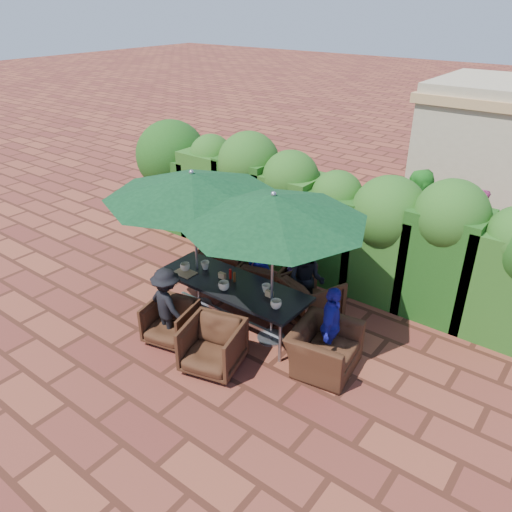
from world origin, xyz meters
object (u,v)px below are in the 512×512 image
Objects in this scene: chair_far_mid at (265,277)px; chair_far_left at (226,262)px; chair_near_left at (170,320)px; umbrella_left at (192,185)px; chair_near_right at (213,344)px; chair_far_right at (311,296)px; chair_end_right at (325,342)px; dining_table at (233,287)px; umbrella_right at (273,208)px.

chair_far_left is at bearing -7.88° from chair_far_mid.
umbrella_left is at bearing 95.06° from chair_near_left.
chair_near_right reaches higher than chair_far_mid.
chair_far_left reaches higher than chair_far_mid.
chair_end_right is at bearing 152.11° from chair_far_right.
chair_near_right is at bearing 119.18° from chair_end_right.
dining_table is 0.92× the size of umbrella_left.
chair_near_left is at bearing 66.71° from chair_far_mid.
umbrella_left is 3.44× the size of chair_near_right.
chair_end_right is at bearing 139.15° from chair_far_mid.
chair_far_mid is 1.00m from chair_far_right.
umbrella_right is at bearing -0.17° from umbrella_left.
umbrella_left is (-0.79, 0.03, 1.54)m from dining_table.
dining_table is 3.19× the size of chair_far_mid.
umbrella_right is at bearing 1.77° from dining_table.
dining_table is 1.34m from chair_far_left.
umbrella_right reaches higher than chair_far_right.
chair_far_mid is at bearing 51.89° from chair_end_right.
chair_end_right reaches higher than chair_far_left.
dining_table is 3.54× the size of chair_near_left.
umbrella_right is 3.16× the size of chair_far_left.
chair_far_mid is 0.81× the size of chair_end_right.
chair_near_right is at bearing 108.40° from chair_far_left.
umbrella_left is at bearing 81.79° from chair_far_left.
chair_far_mid is at bearing 130.73° from umbrella_right.
umbrella_right is 1.99m from chair_far_right.
dining_table is 3.17× the size of chair_near_right.
chair_near_right is (1.43, -1.95, -0.03)m from chair_far_left.
chair_far_left is at bearing 90.95° from chair_near_left.
chair_end_right reaches higher than chair_near_left.
chair_far_right is at bearing 26.19° from umbrella_left.
chair_far_left is 0.88m from chair_far_mid.
chair_far_left is at bearing 152.12° from umbrella_right.
chair_far_right reaches higher than chair_near_left.
umbrella_left is at bearing 47.45° from chair_far_right.
dining_table reaches higher than chair_near_left.
chair_near_right is (-0.27, -1.06, -1.81)m from umbrella_right.
chair_far_right is 0.86× the size of chair_end_right.
umbrella_left is 2.79× the size of chair_end_right.
umbrella_right is 3.37× the size of chair_near_right.
umbrella_right is at bearing 99.24° from chair_far_right.
chair_near_right is (0.48, -1.03, -0.27)m from dining_table.
chair_far_mid is 1.11× the size of chair_near_left.
umbrella_right is 2.73× the size of chair_end_right.
chair_end_right is (2.22, 0.88, 0.07)m from chair_near_left.
chair_far_left is 1.92m from chair_near_left.
chair_far_right is at bearing 160.97° from chair_far_left.
chair_far_mid is at bearing 89.93° from chair_near_right.
umbrella_right is 2.62m from chair_far_left.
umbrella_right reaches higher than chair_end_right.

